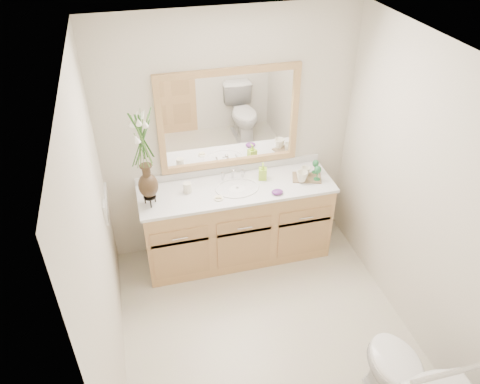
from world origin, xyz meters
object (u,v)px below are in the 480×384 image
object	(u,v)px
tumbler	(187,188)
toilet	(402,379)
tray	(307,178)
flower_vase	(143,148)
soap_bottle	(263,172)

from	to	relation	value
tumbler	toilet	bearing A→B (deg)	-59.62
toilet	tray	distance (m)	1.97
tumbler	tray	world-z (taller)	tumbler
tray	toilet	bearing A→B (deg)	-71.13
flower_vase	tray	bearing A→B (deg)	1.74
flower_vase	toilet	bearing A→B (deg)	-51.12
tumbler	tray	xyz separation A→B (m)	(1.15, -0.06, -0.04)
soap_bottle	toilet	bearing A→B (deg)	-62.22
tumbler	soap_bottle	distance (m)	0.74
soap_bottle	tray	xyz separation A→B (m)	(0.42, -0.10, -0.07)
soap_bottle	tray	bearing A→B (deg)	2.51
flower_vase	tumbler	xyz separation A→B (m)	(0.35, 0.11, -0.52)
flower_vase	tray	distance (m)	1.60
flower_vase	tray	xyz separation A→B (m)	(1.50, 0.05, -0.56)
flower_vase	soap_bottle	world-z (taller)	flower_vase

